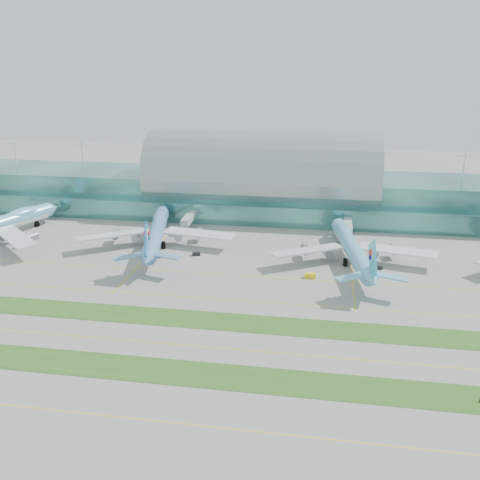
# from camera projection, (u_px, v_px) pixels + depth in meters

# --- Properties ---
(ground) EXTENTS (700.00, 700.00, 0.00)m
(ground) POSITION_uv_depth(u_px,v_px,m) (212.00, 324.00, 165.99)
(ground) COLOR gray
(ground) RESTS_ON ground
(terminal) EXTENTS (340.00, 69.10, 36.00)m
(terminal) POSITION_uv_depth(u_px,v_px,m) (262.00, 186.00, 281.71)
(terminal) COLOR #3D7A75
(terminal) RESTS_ON ground
(grass_strip_near) EXTENTS (420.00, 12.00, 0.08)m
(grass_strip_near) POSITION_uv_depth(u_px,v_px,m) (189.00, 373.00, 139.82)
(grass_strip_near) COLOR #2D591E
(grass_strip_near) RESTS_ON ground
(grass_strip_far) EXTENTS (420.00, 12.00, 0.08)m
(grass_strip_far) POSITION_uv_depth(u_px,v_px,m) (213.00, 321.00, 167.85)
(grass_strip_far) COLOR #2D591E
(grass_strip_far) RESTS_ON ground
(taxiline_a) EXTENTS (420.00, 0.35, 0.01)m
(taxiline_a) POSITION_uv_depth(u_px,v_px,m) (168.00, 422.00, 121.15)
(taxiline_a) COLOR yellow
(taxiline_a) RESTS_ON ground
(taxiline_b) EXTENTS (420.00, 0.35, 0.01)m
(taxiline_b) POSITION_uv_depth(u_px,v_px,m) (202.00, 346.00, 152.91)
(taxiline_b) COLOR yellow
(taxiline_b) RESTS_ON ground
(taxiline_c) EXTENTS (420.00, 0.35, 0.01)m
(taxiline_c) POSITION_uv_depth(u_px,v_px,m) (223.00, 299.00, 182.81)
(taxiline_c) COLOR yellow
(taxiline_c) RESTS_ON ground
(taxiline_d) EXTENTS (420.00, 0.35, 0.01)m
(taxiline_d) POSITION_uv_depth(u_px,v_px,m) (234.00, 275.00, 203.36)
(taxiline_d) COLOR yellow
(taxiline_d) RESTS_ON ground
(airliner_b) EXTENTS (67.60, 77.83, 21.60)m
(airliner_b) POSITION_uv_depth(u_px,v_px,m) (156.00, 231.00, 233.43)
(airliner_b) COLOR #5A8EC6
(airliner_b) RESTS_ON ground
(airliner_c) EXTENTS (66.47, 76.17, 21.02)m
(airliner_c) POSITION_uv_depth(u_px,v_px,m) (352.00, 247.00, 214.28)
(airliner_c) COLOR #65B9E0
(airliner_c) RESTS_ON ground
(gse_c) EXTENTS (3.44, 2.68, 1.31)m
(gse_c) POSITION_uv_depth(u_px,v_px,m) (157.00, 256.00, 220.98)
(gse_c) COLOR black
(gse_c) RESTS_ON ground
(gse_d) EXTENTS (3.69, 2.41, 1.50)m
(gse_d) POSITION_uv_depth(u_px,v_px,m) (196.00, 254.00, 223.23)
(gse_d) COLOR black
(gse_d) RESTS_ON ground
(gse_e) EXTENTS (4.25, 2.28, 1.79)m
(gse_e) POSITION_uv_depth(u_px,v_px,m) (310.00, 275.00, 200.48)
(gse_e) COLOR yellow
(gse_e) RESTS_ON ground
(gse_f) EXTENTS (4.05, 2.71, 1.48)m
(gse_f) POSITION_uv_depth(u_px,v_px,m) (378.00, 267.00, 209.09)
(gse_f) COLOR black
(gse_f) RESTS_ON ground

